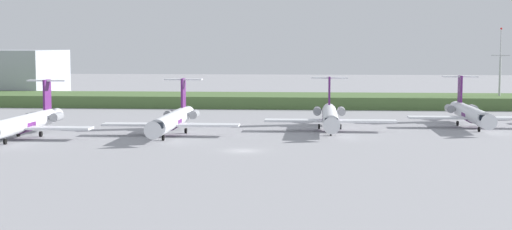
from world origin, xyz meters
TOP-DOWN VIEW (x-y plane):
  - ground_plane at (0.00, 30.00)m, footprint 500.00×500.00m
  - grass_berm at (0.00, 79.41)m, footprint 320.00×20.00m
  - regional_jet_second at (-36.55, 12.05)m, footprint 22.81×31.00m
  - regional_jet_third at (-13.66, 18.63)m, footprint 22.81×31.00m
  - regional_jet_fourth at (12.74, 27.28)m, footprint 22.81×31.00m
  - regional_jet_fifth at (38.45, 34.89)m, footprint 22.81×31.00m
  - antenna_mast at (53.93, 79.10)m, footprint 4.40×0.50m

SIDE VIEW (x-z plane):
  - ground_plane at x=0.00m, z-range 0.00..0.00m
  - grass_berm at x=0.00m, z-range 0.00..2.86m
  - regional_jet_second at x=-36.55m, z-range -1.96..7.04m
  - regional_jet_third at x=-13.66m, z-range -1.96..7.04m
  - regional_jet_fourth at x=12.74m, z-range -1.96..7.04m
  - regional_jet_fifth at x=38.45m, z-range -1.96..7.04m
  - antenna_mast at x=53.93m, z-range -1.55..17.55m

